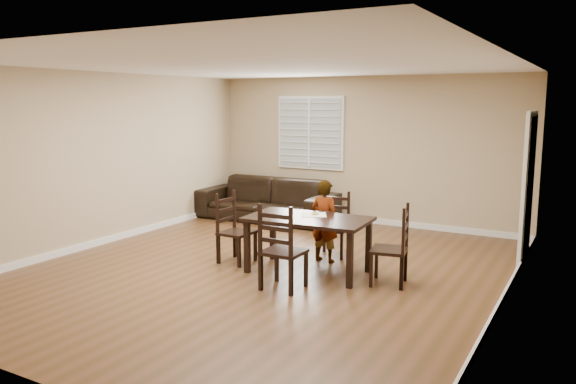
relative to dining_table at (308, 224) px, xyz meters
The scene contains 11 objects.
ground 0.88m from the dining_table, 159.07° to the right, with size 7.00×7.00×0.00m, color brown.
room 1.26m from the dining_table, behind, with size 6.04×7.04×2.72m.
dining_table is the anchor object (origin of this frame).
chair_near 1.03m from the dining_table, 93.90° to the left, with size 0.47×0.45×0.94m.
chair_far 0.87m from the dining_table, 87.04° to the right, with size 0.48×0.45×1.06m.
chair_left 1.23m from the dining_table, behind, with size 0.43×0.46×0.99m.
chair_right 1.23m from the dining_table, ahead, with size 0.50×0.52×1.00m.
child 0.58m from the dining_table, 93.37° to the left, with size 0.43×0.28×1.17m, color gray.
napkin 0.20m from the dining_table, 93.37° to the left, with size 0.33×0.33×0.00m, color white.
donut 0.21m from the dining_table, 87.03° to the left, with size 0.10×0.10×0.04m.
sofa 3.44m from the dining_table, 130.59° to the left, with size 2.68×1.05×0.78m, color black.
Camera 1 is at (3.83, -6.19, 2.24)m, focal length 35.00 mm.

